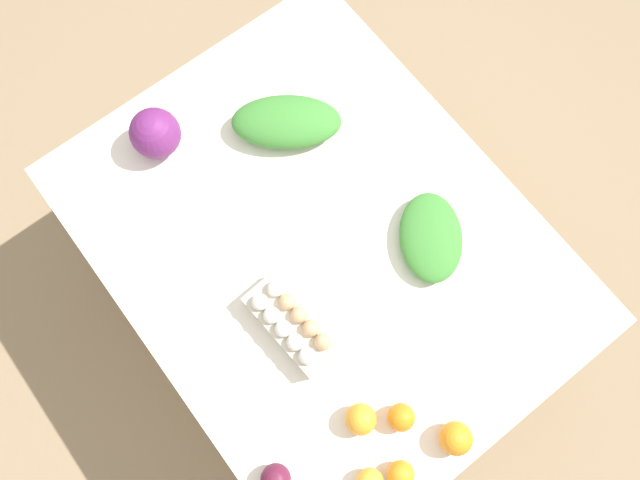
% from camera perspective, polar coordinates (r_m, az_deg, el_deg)
% --- Properties ---
extents(ground_plane, '(8.00, 8.00, 0.00)m').
position_cam_1_polar(ground_plane, '(2.41, -0.00, -5.00)').
color(ground_plane, '#937A5B').
extents(dining_table, '(1.36, 1.06, 0.73)m').
position_cam_1_polar(dining_table, '(1.78, -0.00, -0.94)').
color(dining_table, silver).
rests_on(dining_table, ground_plane).
extents(cabbage_purple, '(0.14, 0.14, 0.14)m').
position_cam_1_polar(cabbage_purple, '(1.80, -14.84, 9.42)').
color(cabbage_purple, '#6B2366').
rests_on(cabbage_purple, dining_table).
extents(egg_carton, '(0.27, 0.13, 0.09)m').
position_cam_1_polar(egg_carton, '(1.61, -2.60, -7.63)').
color(egg_carton, beige).
rests_on(egg_carton, dining_table).
extents(greens_bunch_scallion, '(0.32, 0.35, 0.09)m').
position_cam_1_polar(greens_bunch_scallion, '(1.78, -3.09, 10.74)').
color(greens_bunch_scallion, '#3D8433').
rests_on(greens_bunch_scallion, dining_table).
extents(greens_bunch_chard, '(0.30, 0.29, 0.07)m').
position_cam_1_polar(greens_bunch_chard, '(1.69, 10.09, 0.26)').
color(greens_bunch_chard, '#3D8433').
rests_on(greens_bunch_chard, dining_table).
extents(beet_root, '(0.07, 0.07, 0.07)m').
position_cam_1_polar(beet_root, '(1.60, -4.08, -20.97)').
color(beet_root, '#5B1933').
rests_on(beet_root, dining_table).
extents(orange_1, '(0.08, 0.08, 0.08)m').
position_cam_1_polar(orange_1, '(1.60, 3.76, -16.04)').
color(orange_1, orange).
rests_on(orange_1, dining_table).
extents(orange_2, '(0.07, 0.07, 0.07)m').
position_cam_1_polar(orange_2, '(1.62, 7.40, -20.49)').
color(orange_2, orange).
rests_on(orange_2, dining_table).
extents(orange_3, '(0.08, 0.08, 0.08)m').
position_cam_1_polar(orange_3, '(1.63, 12.32, -17.30)').
color(orange_3, orange).
rests_on(orange_3, dining_table).
extents(orange_4, '(0.07, 0.07, 0.07)m').
position_cam_1_polar(orange_4, '(1.61, 7.43, -15.78)').
color(orange_4, orange).
rests_on(orange_4, dining_table).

